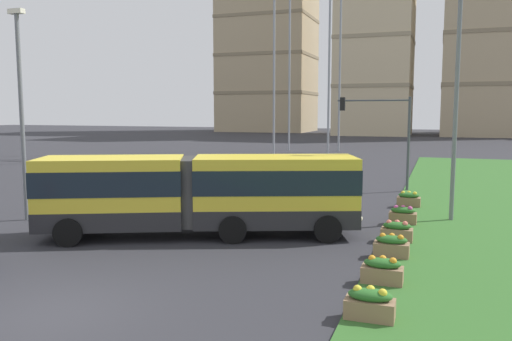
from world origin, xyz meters
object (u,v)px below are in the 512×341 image
object	(u,v)px
flower_planter_0	(370,303)
flower_planter_2	(391,246)
flower_planter_3	(397,231)
streetlight_median	(456,93)
apartment_tower_west	(268,21)
articulated_bus	(200,193)
apartment_tower_centre	(494,12)
flower_planter_5	(409,199)
flower_planter_4	(403,215)
flower_planter_1	(382,270)
traffic_light_far_right	(383,125)
streetlight_left	(21,106)

from	to	relation	value
flower_planter_0	flower_planter_2	world-z (taller)	same
flower_planter_2	flower_planter_3	world-z (taller)	same
flower_planter_0	streetlight_median	world-z (taller)	streetlight_median
flower_planter_2	apartment_tower_west	bearing A→B (deg)	110.54
apartment_tower_west	articulated_bus	bearing A→B (deg)	-73.04
apartment_tower_centre	flower_planter_5	bearing A→B (deg)	-96.90
flower_planter_5	flower_planter_4	bearing A→B (deg)	-90.00
flower_planter_1	streetlight_median	world-z (taller)	streetlight_median
flower_planter_0	traffic_light_far_right	world-z (taller)	traffic_light_far_right
streetlight_median	apartment_tower_west	world-z (taller)	apartment_tower_west
apartment_tower_west	flower_planter_1	bearing A→B (deg)	-69.96
apartment_tower_centre	traffic_light_far_right	bearing A→B (deg)	-98.78
streetlight_median	apartment_tower_west	size ratio (longest dim) A/B	0.20
flower_planter_1	flower_planter_3	distance (m)	4.86
traffic_light_far_right	apartment_tower_centre	size ratio (longest dim) A/B	0.12
flower_planter_0	traffic_light_far_right	bearing A→B (deg)	95.35
flower_planter_1	apartment_tower_centre	xyz separation A→B (m)	(9.75, 92.69, 22.38)
flower_planter_1	flower_planter_5	xyz separation A→B (m)	(0.00, 12.03, 0.00)
flower_planter_1	apartment_tower_west	bearing A→B (deg)	110.04
streetlight_left	apartment_tower_centre	size ratio (longest dim) A/B	0.20
flower_planter_3	apartment_tower_centre	size ratio (longest dim) A/B	0.02
articulated_bus	flower_planter_3	xyz separation A→B (m)	(7.09, 1.44, -1.23)
flower_planter_2	traffic_light_far_right	bearing A→B (deg)	97.26
flower_planter_1	flower_planter_4	bearing A→B (deg)	90.00
articulated_bus	flower_planter_4	bearing A→B (deg)	32.55
flower_planter_0	flower_planter_3	distance (m)	7.44
flower_planter_3	flower_planter_0	bearing A→B (deg)	-90.00
flower_planter_2	streetlight_left	world-z (taller)	streetlight_left
streetlight_left	apartment_tower_centre	distance (m)	94.39
flower_planter_0	apartment_tower_west	xyz separation A→B (m)	(-36.95, 103.90, 24.79)
flower_planter_0	flower_planter_3	size ratio (longest dim) A/B	1.00
flower_planter_2	traffic_light_far_right	xyz separation A→B (m)	(-1.87, 14.69, 3.44)
flower_planter_4	flower_planter_5	xyz separation A→B (m)	(0.00, 4.08, 0.00)
flower_planter_4	articulated_bus	bearing A→B (deg)	-147.45
flower_planter_2	traffic_light_far_right	distance (m)	15.21
flower_planter_4	apartment_tower_west	bearing A→B (deg)	111.59
flower_planter_5	apartment_tower_west	world-z (taller)	apartment_tower_west
articulated_bus	flower_planter_3	bearing A→B (deg)	11.47
flower_planter_1	flower_planter_5	distance (m)	12.03
flower_planter_3	apartment_tower_west	distance (m)	106.22
flower_planter_2	traffic_light_far_right	size ratio (longest dim) A/B	0.20
streetlight_median	flower_planter_0	bearing A→B (deg)	-99.05
flower_planter_4	apartment_tower_west	size ratio (longest dim) A/B	0.02
flower_planter_0	flower_planter_4	distance (m)	10.53
flower_planter_3	streetlight_median	size ratio (longest dim) A/B	0.11
flower_planter_0	flower_planter_4	xyz separation A→B (m)	(0.00, 10.53, 0.00)
flower_planter_2	flower_planter_0	bearing A→B (deg)	-90.00
apartment_tower_centre	flower_planter_1	bearing A→B (deg)	-96.01
flower_planter_0	flower_planter_2	xyz separation A→B (m)	(0.00, 5.31, 0.00)
traffic_light_far_right	apartment_tower_west	size ratio (longest dim) A/B	0.11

